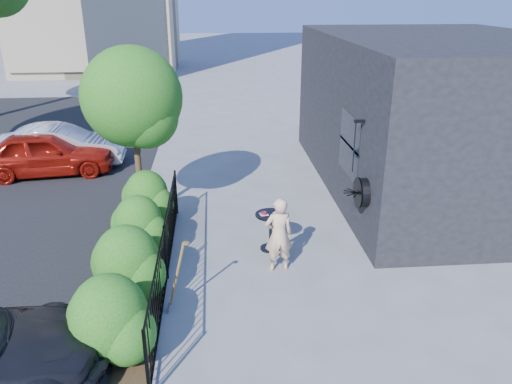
{
  "coord_description": "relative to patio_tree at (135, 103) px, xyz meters",
  "views": [
    {
      "loc": [
        -0.53,
        -8.23,
        5.03
      ],
      "look_at": [
        0.28,
        1.23,
        1.2
      ],
      "focal_mm": 35.0,
      "sensor_mm": 36.0,
      "label": 1
    }
  ],
  "objects": [
    {
      "name": "ground",
      "position": [
        2.24,
        -2.76,
        -2.76
      ],
      "size": [
        120.0,
        120.0,
        0.0
      ],
      "primitive_type": "plane",
      "color": "gray",
      "rests_on": "ground"
    },
    {
      "name": "planting_bed",
      "position": [
        0.04,
        -2.76,
        -2.72
      ],
      "size": [
        1.3,
        6.0,
        0.08
      ],
      "primitive_type": "cube",
      "color": "#382616",
      "rests_on": "ground"
    },
    {
      "name": "shrubs",
      "position": [
        0.14,
        -2.66,
        -2.06
      ],
      "size": [
        1.1,
        5.6,
        1.24
      ],
      "color": "#235A14",
      "rests_on": "ground"
    },
    {
      "name": "car_red",
      "position": [
        -3.22,
        3.39,
        -2.11
      ],
      "size": [
        3.99,
        2.03,
        1.3
      ],
      "primitive_type": "imported",
      "rotation": [
        0.0,
        0.0,
        1.7
      ],
      "color": "#A0170D",
      "rests_on": "ground"
    },
    {
      "name": "fence",
      "position": [
        0.74,
        -2.76,
        -2.2
      ],
      "size": [
        0.05,
        6.05,
        1.1
      ],
      "color": "black",
      "rests_on": "ground"
    },
    {
      "name": "patio_tree",
      "position": [
        0.0,
        0.0,
        0.0
      ],
      "size": [
        2.2,
        2.2,
        3.94
      ],
      "color": "#3F2B19",
      "rests_on": "ground"
    },
    {
      "name": "shovel",
      "position": [
        0.98,
        -3.81,
        -2.18
      ],
      "size": [
        0.45,
        0.17,
        1.33
      ],
      "color": "brown",
      "rests_on": "ground"
    },
    {
      "name": "woman",
      "position": [
        2.85,
        -2.6,
        -2.02
      ],
      "size": [
        0.58,
        0.42,
        1.49
      ],
      "primitive_type": "imported",
      "rotation": [
        0.0,
        0.0,
        3.26
      ],
      "color": "beige",
      "rests_on": "ground"
    },
    {
      "name": "car_silver",
      "position": [
        -3.05,
        4.16,
        -2.13
      ],
      "size": [
        3.89,
        1.52,
        1.26
      ],
      "primitive_type": "imported",
      "rotation": [
        0.0,
        0.0,
        1.62
      ],
      "color": "#BBBCC1",
      "rests_on": "ground"
    },
    {
      "name": "shop_building",
      "position": [
        7.73,
        1.74,
        -0.76
      ],
      "size": [
        6.22,
        9.0,
        4.0
      ],
      "color": "black",
      "rests_on": "ground"
    },
    {
      "name": "cafe_table",
      "position": [
        2.8,
        -1.77,
        -2.21
      ],
      "size": [
        0.64,
        0.64,
        0.86
      ],
      "rotation": [
        0.0,
        0.0,
        0.18
      ],
      "color": "black",
      "rests_on": "ground"
    }
  ]
}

